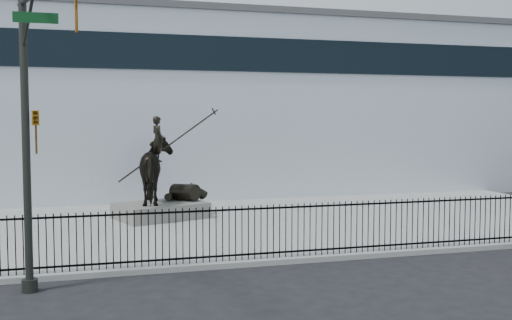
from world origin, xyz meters
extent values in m
plane|color=black|center=(0.00, 0.00, 0.00)|extent=(120.00, 120.00, 0.00)
cube|color=#9B9B98|center=(0.00, 7.00, 0.07)|extent=(30.00, 12.00, 0.15)
cube|color=silver|center=(0.00, 20.00, 4.50)|extent=(44.00, 14.00, 9.00)
cube|color=black|center=(0.00, 1.25, 0.30)|extent=(22.00, 0.05, 0.05)
cube|color=black|center=(0.00, 1.25, 1.55)|extent=(22.00, 0.05, 0.05)
cube|color=black|center=(0.00, 1.25, 0.90)|extent=(22.00, 0.03, 1.50)
cube|color=#595751|center=(-2.94, 8.72, 0.45)|extent=(3.79, 3.17, 0.61)
imported|color=black|center=(-2.94, 8.72, 2.05)|extent=(2.91, 3.14, 2.58)
imported|color=black|center=(-3.03, 8.69, 3.23)|extent=(0.60, 0.74, 1.74)
cylinder|color=black|center=(-2.61, 8.84, 2.96)|extent=(3.94, 1.42, 2.62)
cylinder|color=black|center=(-7.00, 0.20, 0.15)|extent=(0.36, 0.36, 0.30)
cylinder|color=black|center=(-7.00, 0.20, 3.50)|extent=(0.18, 0.18, 7.00)
imported|color=#AF6E13|center=(-6.78, 0.20, 3.70)|extent=(0.16, 0.20, 1.00)
cube|color=#0C3F19|center=(-6.64, -1.00, 6.10)|extent=(0.90, 0.03, 0.22)
camera|label=1|loc=(-5.70, -14.34, 4.02)|focal=42.00mm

